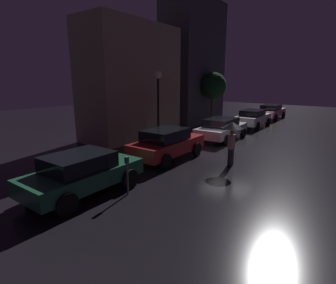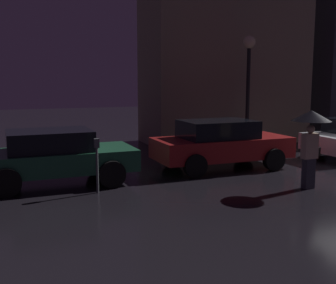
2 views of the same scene
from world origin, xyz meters
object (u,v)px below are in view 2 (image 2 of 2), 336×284
object	(u,v)px
street_lamp_near	(249,67)
parking_meter	(97,160)
parked_car_red	(221,143)
pedestrian_with_umbrella	(311,127)
parked_car_green	(55,156)

from	to	relation	value
street_lamp_near	parking_meter	bearing A→B (deg)	-148.60
parked_car_red	pedestrian_with_umbrella	bearing A→B (deg)	-73.00
parked_car_green	parked_car_red	size ratio (longest dim) A/B	0.97
parked_car_red	street_lamp_near	distance (m)	4.25
parked_car_red	street_lamp_near	size ratio (longest dim) A/B	0.97
parked_car_green	parking_meter	world-z (taller)	parked_car_green
pedestrian_with_umbrella	street_lamp_near	distance (m)	5.87
pedestrian_with_umbrella	parking_meter	bearing A→B (deg)	-19.64
parked_car_green	parking_meter	size ratio (longest dim) A/B	3.07
parked_car_red	parking_meter	xyz separation A→B (m)	(-4.09, -1.46, 0.04)
parked_car_green	street_lamp_near	xyz separation A→B (m)	(7.39, 2.75, 2.40)
parking_meter	street_lamp_near	world-z (taller)	street_lamp_near
parked_car_red	parking_meter	bearing A→B (deg)	-161.13
parked_car_green	pedestrian_with_umbrella	xyz separation A→B (m)	(5.87, -2.69, 0.79)
street_lamp_near	parked_car_green	bearing A→B (deg)	-159.59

